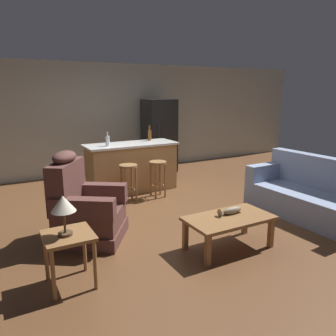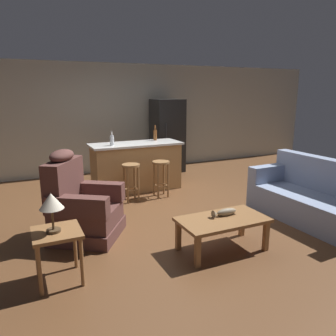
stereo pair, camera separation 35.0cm
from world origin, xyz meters
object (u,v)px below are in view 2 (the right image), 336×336
object	(u,v)px
bottle_short_amber	(112,140)
fish_figurine	(224,212)
kitchen_island	(136,166)
recliner_near_lamp	(81,207)
table_lamp	(51,203)
bar_stool_right	(161,172)
coffee_table	(222,223)
couch	(313,199)
bar_stool_left	(131,175)
refrigerator	(167,136)
bottle_tall_green	(155,135)
end_table	(57,240)

from	to	relation	value
bottle_short_amber	fish_figurine	bearing A→B (deg)	-76.78
kitchen_island	bottle_short_amber	distance (m)	0.76
recliner_near_lamp	table_lamp	bearing A→B (deg)	-79.97
kitchen_island	bar_stool_right	size ratio (longest dim) A/B	2.65
coffee_table	couch	size ratio (longest dim) A/B	0.57
recliner_near_lamp	bar_stool_left	world-z (taller)	recliner_near_lamp
recliner_near_lamp	bar_stool_left	xyz separation A→B (m)	(1.10, 1.14, 0.05)
couch	kitchen_island	bearing A→B (deg)	-56.53
bar_stool_left	bar_stool_right	world-z (taller)	same
recliner_near_lamp	refrigerator	xyz separation A→B (m)	(2.67, 2.97, 0.46)
bar_stool_right	bottle_short_amber	bearing A→B (deg)	144.02
bar_stool_left	bottle_tall_green	size ratio (longest dim) A/B	2.20
coffee_table	end_table	distance (m)	1.94
couch	bar_stool_right	distance (m)	2.63
fish_figurine	end_table	xyz separation A→B (m)	(-2.00, 0.08, -0.00)
bar_stool_right	refrigerator	bearing A→B (deg)	61.82
couch	bar_stool_right	size ratio (longest dim) A/B	2.84
end_table	refrigerator	world-z (taller)	refrigerator
fish_figurine	bar_stool_right	distance (m)	2.23
coffee_table	bar_stool_left	xyz separation A→B (m)	(-0.41, 2.29, 0.11)
coffee_table	fish_figurine	bearing A→B (deg)	43.72
table_lamp	bottle_tall_green	distance (m)	3.81
fish_figurine	table_lamp	world-z (taller)	table_lamp
bar_stool_left	fish_figurine	bearing A→B (deg)	-77.88
kitchen_island	bar_stool_right	bearing A→B (deg)	-67.40
kitchen_island	bar_stool_left	bearing A→B (deg)	-117.28
coffee_table	end_table	xyz separation A→B (m)	(-1.93, 0.14, 0.10)
kitchen_island	bar_stool_left	distance (m)	0.71
couch	bar_stool_right	world-z (taller)	couch
couch	bar_stool_right	xyz separation A→B (m)	(-1.65, 2.04, 0.13)
table_lamp	fish_figurine	bearing A→B (deg)	-1.73
end_table	bar_stool_left	bearing A→B (deg)	54.67
couch	fish_figurine	bearing A→B (deg)	3.80
bar_stool_right	refrigerator	distance (m)	2.12
fish_figurine	bottle_short_amber	distance (m)	2.91
couch	end_table	distance (m)	3.76
couch	kitchen_island	distance (m)	3.29
bar_stool_left	bottle_tall_green	distance (m)	1.30
coffee_table	refrigerator	bearing A→B (deg)	74.29
coffee_table	bottle_tall_green	world-z (taller)	bottle_tall_green
bar_stool_right	end_table	bearing A→B (deg)	-134.49
bar_stool_left	refrigerator	bearing A→B (deg)	49.42
couch	bottle_tall_green	bearing A→B (deg)	-65.77
couch	refrigerator	size ratio (longest dim) A/B	1.10
bottle_short_amber	couch	bearing A→B (deg)	-47.11
fish_figurine	bottle_short_amber	world-z (taller)	bottle_short_amber
recliner_near_lamp	bottle_tall_green	bearing A→B (deg)	79.35
recliner_near_lamp	refrigerator	bearing A→B (deg)	81.84
coffee_table	recliner_near_lamp	bearing A→B (deg)	142.71
table_lamp	kitchen_island	size ratio (longest dim) A/B	0.23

